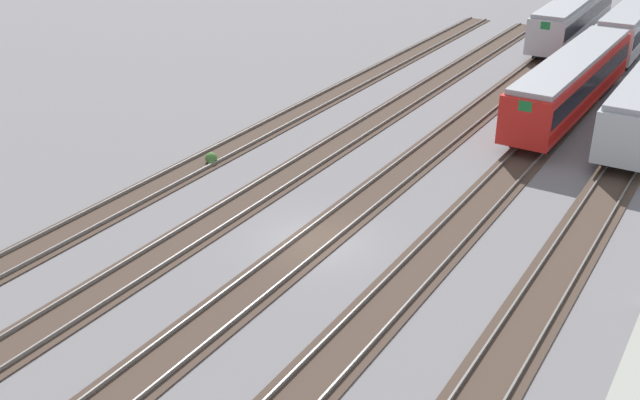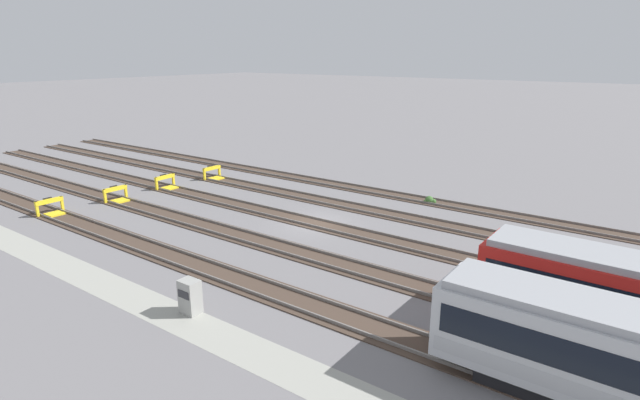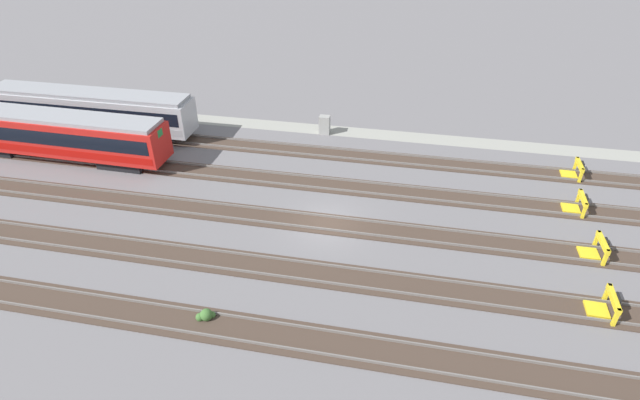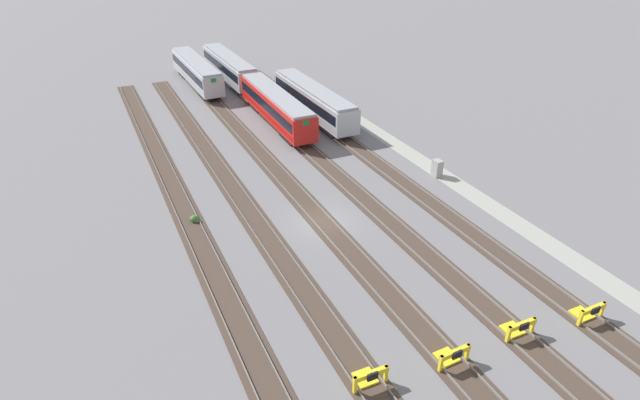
{
  "view_description": "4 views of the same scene",
  "coord_description": "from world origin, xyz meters",
  "views": [
    {
      "loc": [
        -23.7,
        -14.8,
        15.55
      ],
      "look_at": [
        0.46,
        0.0,
        1.8
      ],
      "focal_mm": 42.0,
      "sensor_mm": 36.0,
      "label": 1
    },
    {
      "loc": [
        19.37,
        -26.31,
        11.38
      ],
      "look_at": [
        0.46,
        0.0,
        1.8
      ],
      "focal_mm": 28.0,
      "sensor_mm": 36.0,
      "label": 2
    },
    {
      "loc": [
        -4.66,
        25.51,
        18.74
      ],
      "look_at": [
        0.46,
        0.0,
        1.8
      ],
      "focal_mm": 28.0,
      "sensor_mm": 36.0,
      "label": 3
    },
    {
      "loc": [
        -30.27,
        14.76,
        21.23
      ],
      "look_at": [
        0.46,
        0.0,
        1.8
      ],
      "focal_mm": 28.0,
      "sensor_mm": 36.0,
      "label": 4
    }
  ],
  "objects": [
    {
      "name": "bumper_stop_near_inner_track",
      "position": [
        -15.96,
        -4.8,
        0.51
      ],
      "size": [
        1.37,
        2.01,
        1.22
      ],
      "color": "yellow",
      "rests_on": "ground"
    },
    {
      "name": "bumper_stop_far_inner_track",
      "position": [
        -15.26,
        4.78,
        0.51
      ],
      "size": [
        1.36,
        2.01,
        1.22
      ],
      "color": "yellow",
      "rests_on": "ground"
    },
    {
      "name": "service_walkway",
      "position": [
        0.0,
        -13.89,
        0.0
      ],
      "size": [
        54.0,
        2.0,
        0.01
      ],
      "primitive_type": "cube",
      "color": "#9E9E93",
      "rests_on": "ground"
    },
    {
      "name": "bumper_stop_middle_track",
      "position": [
        -15.97,
        0.0,
        0.51
      ],
      "size": [
        1.35,
        2.0,
        1.22
      ],
      "color": "yellow",
      "rests_on": "ground"
    },
    {
      "name": "ground_plane",
      "position": [
        0.0,
        0.0,
        0.0
      ],
      "size": [
        400.0,
        400.0,
        0.0
      ],
      "primitive_type": "plane",
      "color": "slate"
    },
    {
      "name": "rail_track_farthest",
      "position": [
        0.0,
        9.58,
        0.04
      ],
      "size": [
        90.0,
        2.23,
        0.21
      ],
      "color": "#47382D",
      "rests_on": "ground"
    },
    {
      "name": "rail_track_nearest",
      "position": [
        0.0,
        -9.58,
        0.04
      ],
      "size": [
        90.0,
        2.23,
        0.21
      ],
      "color": "#47382D",
      "rests_on": "ground"
    },
    {
      "name": "electrical_cabinet",
      "position": [
        2.7,
        -13.2,
        0.8
      ],
      "size": [
        0.9,
        0.73,
        1.6
      ],
      "color": "#9E9E99",
      "rests_on": "ground"
    },
    {
      "name": "rail_track_far_inner",
      "position": [
        0.0,
        4.79,
        0.04
      ],
      "size": [
        90.0,
        2.23,
        0.21
      ],
      "color": "#47382D",
      "rests_on": "ground"
    },
    {
      "name": "rail_track_near_inner",
      "position": [
        0.0,
        -4.79,
        0.04
      ],
      "size": [
        90.0,
        2.23,
        0.21
      ],
      "color": "#47382D",
      "rests_on": "ground"
    },
    {
      "name": "weed_clump",
      "position": [
        4.47,
        9.19,
        0.24
      ],
      "size": [
        0.92,
        0.7,
        0.64
      ],
      "color": "#427033",
      "rests_on": "ground"
    },
    {
      "name": "bumper_stop_nearest_track",
      "position": [
        -16.8,
        -9.59,
        0.51
      ],
      "size": [
        1.35,
        2.0,
        1.22
      ],
      "color": "yellow",
      "rests_on": "ground"
    },
    {
      "name": "rail_track_middle",
      "position": [
        0.0,
        0.0,
        0.04
      ],
      "size": [
        90.0,
        2.24,
        0.21
      ],
      "color": "#47382D",
      "rests_on": "ground"
    }
  ]
}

